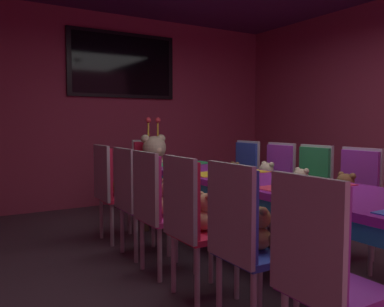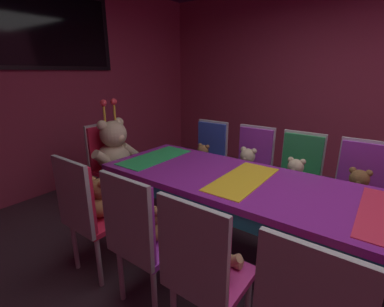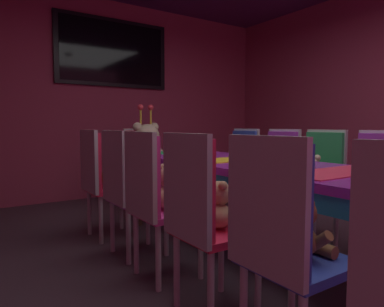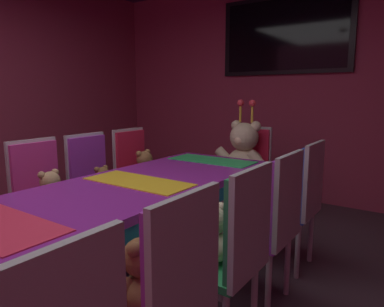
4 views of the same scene
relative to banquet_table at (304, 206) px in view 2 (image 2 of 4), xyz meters
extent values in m
plane|color=#3F2D38|center=(0.00, 0.00, -0.66)|extent=(7.90, 7.90, 0.00)
cube|color=#99334C|center=(0.00, 3.20, 0.74)|extent=(5.20, 0.12, 2.80)
cube|color=#99334C|center=(2.60, 0.00, 0.74)|extent=(0.12, 6.40, 2.80)
cube|color=purple|center=(0.00, 0.00, 0.06)|extent=(0.90, 3.37, 0.05)
cube|color=teal|center=(0.00, 0.00, -0.02)|extent=(0.88, 3.30, 0.10)
cylinder|color=#4C3826|center=(0.38, 1.52, -0.31)|extent=(0.07, 0.07, 0.69)
cylinder|color=#4C3826|center=(-0.38, 1.52, -0.31)|extent=(0.07, 0.07, 0.69)
cube|color=yellow|center=(0.00, 0.48, 0.09)|extent=(0.77, 0.32, 0.01)
cube|color=green|center=(0.00, 1.43, 0.09)|extent=(0.77, 0.32, 0.01)
cube|color=red|center=(-0.92, -0.25, 0.05)|extent=(0.05, 0.38, 0.50)
sphere|color=tan|center=(-0.73, -0.25, 0.00)|extent=(0.13, 0.13, 0.13)
sphere|color=tan|center=(-0.68, -0.25, -0.01)|extent=(0.05, 0.05, 0.05)
sphere|color=tan|center=(-0.74, -0.20, 0.05)|extent=(0.05, 0.05, 0.05)
sphere|color=tan|center=(-0.74, -0.30, 0.05)|extent=(0.05, 0.05, 0.05)
cylinder|color=tan|center=(-0.71, -0.17, -0.11)|extent=(0.05, 0.12, 0.11)
cylinder|color=tan|center=(-0.63, -0.20, -0.17)|extent=(0.06, 0.13, 0.06)
cylinder|color=tan|center=(-0.63, -0.29, -0.17)|extent=(0.06, 0.13, 0.06)
cube|color=#CC338C|center=(-0.74, 0.29, -0.22)|extent=(0.40, 0.40, 0.04)
cube|color=#CC338C|center=(-0.92, 0.29, 0.05)|extent=(0.05, 0.38, 0.50)
cube|color=#B2B2B7|center=(-0.95, 0.29, 0.05)|extent=(0.03, 0.41, 0.55)
cylinder|color=#B2B2B7|center=(-0.58, 0.45, -0.45)|extent=(0.04, 0.04, 0.42)
cylinder|color=#B2B2B7|center=(-0.58, 0.13, -0.45)|extent=(0.04, 0.04, 0.42)
ellipsoid|color=tan|center=(-0.74, 0.29, -0.11)|extent=(0.19, 0.19, 0.15)
sphere|color=tan|center=(-0.73, 0.29, 0.02)|extent=(0.15, 0.15, 0.15)
sphere|color=tan|center=(-0.68, 0.29, 0.01)|extent=(0.06, 0.06, 0.06)
sphere|color=tan|center=(-0.74, 0.34, 0.08)|extent=(0.06, 0.06, 0.06)
sphere|color=tan|center=(-0.74, 0.23, 0.08)|extent=(0.06, 0.06, 0.06)
cylinder|color=tan|center=(-0.71, 0.38, -0.10)|extent=(0.05, 0.13, 0.13)
cylinder|color=tan|center=(-0.71, 0.19, -0.10)|extent=(0.05, 0.13, 0.13)
cylinder|color=tan|center=(-0.62, 0.34, -0.16)|extent=(0.06, 0.14, 0.06)
cylinder|color=tan|center=(-0.62, 0.24, -0.16)|extent=(0.06, 0.14, 0.06)
cube|color=purple|center=(-0.73, 0.78, -0.22)|extent=(0.40, 0.40, 0.04)
cube|color=purple|center=(-0.91, 0.78, 0.05)|extent=(0.05, 0.38, 0.50)
cube|color=#B2B2B7|center=(-0.93, 0.78, 0.05)|extent=(0.03, 0.41, 0.55)
cylinder|color=#B2B2B7|center=(-0.57, 0.94, -0.45)|extent=(0.04, 0.04, 0.42)
cylinder|color=#B2B2B7|center=(-0.57, 0.62, -0.45)|extent=(0.04, 0.04, 0.42)
cylinder|color=#B2B2B7|center=(-0.89, 0.94, -0.45)|extent=(0.04, 0.04, 0.42)
cylinder|color=#B2B2B7|center=(-0.89, 0.62, -0.45)|extent=(0.04, 0.04, 0.42)
ellipsoid|color=brown|center=(-0.73, 0.78, -0.13)|extent=(0.16, 0.16, 0.13)
sphere|color=brown|center=(-0.71, 0.78, -0.01)|extent=(0.13, 0.13, 0.13)
sphere|color=#99663C|center=(-0.67, 0.78, -0.02)|extent=(0.05, 0.05, 0.05)
sphere|color=brown|center=(-0.73, 0.83, 0.04)|extent=(0.05, 0.05, 0.05)
sphere|color=brown|center=(-0.73, 0.73, 0.04)|extent=(0.05, 0.05, 0.05)
cylinder|color=brown|center=(-0.69, 0.86, -0.11)|extent=(0.04, 0.11, 0.11)
cylinder|color=brown|center=(-0.69, 0.70, -0.11)|extent=(0.04, 0.11, 0.11)
cylinder|color=brown|center=(-0.62, 0.82, -0.17)|extent=(0.05, 0.12, 0.05)
cylinder|color=brown|center=(-0.62, 0.74, -0.17)|extent=(0.05, 0.12, 0.05)
cube|color=red|center=(-0.74, 1.33, -0.22)|extent=(0.40, 0.40, 0.04)
cube|color=red|center=(-0.92, 1.33, 0.05)|extent=(0.05, 0.38, 0.50)
cube|color=#B2B2B7|center=(-0.94, 1.33, 0.05)|extent=(0.03, 0.41, 0.55)
cylinder|color=#B2B2B7|center=(-0.58, 1.49, -0.45)|extent=(0.04, 0.04, 0.42)
cylinder|color=#B2B2B7|center=(-0.58, 1.17, -0.45)|extent=(0.04, 0.04, 0.42)
cylinder|color=#B2B2B7|center=(-0.90, 1.49, -0.45)|extent=(0.04, 0.04, 0.42)
cylinder|color=#B2B2B7|center=(-0.90, 1.17, -0.45)|extent=(0.04, 0.04, 0.42)
ellipsoid|color=olive|center=(-0.74, 1.33, -0.11)|extent=(0.20, 0.20, 0.16)
sphere|color=olive|center=(-0.72, 1.33, 0.04)|extent=(0.16, 0.16, 0.16)
sphere|color=#AE7747|center=(-0.67, 1.33, 0.02)|extent=(0.06, 0.06, 0.06)
sphere|color=olive|center=(-0.74, 1.39, 0.10)|extent=(0.06, 0.06, 0.06)
sphere|color=olive|center=(-0.74, 1.27, 0.10)|extent=(0.06, 0.06, 0.06)
cylinder|color=olive|center=(-0.70, 1.43, -0.09)|extent=(0.06, 0.14, 0.13)
cylinder|color=olive|center=(-0.70, 1.23, -0.09)|extent=(0.06, 0.14, 0.13)
cylinder|color=olive|center=(-0.61, 1.39, -0.16)|extent=(0.07, 0.15, 0.07)
cylinder|color=olive|center=(-0.61, 1.28, -0.16)|extent=(0.07, 0.15, 0.07)
cube|color=purple|center=(0.73, -0.26, -0.22)|extent=(0.40, 0.40, 0.04)
cube|color=purple|center=(0.91, -0.26, 0.05)|extent=(0.05, 0.38, 0.50)
cube|color=#B2B2B7|center=(0.93, -0.26, 0.05)|extent=(0.03, 0.41, 0.55)
cylinder|color=#B2B2B7|center=(0.89, -0.10, -0.45)|extent=(0.04, 0.04, 0.42)
cylinder|color=#B2B2B7|center=(0.89, -0.42, -0.45)|extent=(0.04, 0.04, 0.42)
cylinder|color=#B2B2B7|center=(0.57, -0.10, -0.45)|extent=(0.04, 0.04, 0.42)
cylinder|color=#B2B2B7|center=(0.57, -0.42, -0.45)|extent=(0.04, 0.04, 0.42)
ellipsoid|color=brown|center=(0.73, -0.26, -0.11)|extent=(0.20, 0.20, 0.16)
sphere|color=brown|center=(0.71, -0.26, 0.03)|extent=(0.16, 0.16, 0.16)
sphere|color=#99663C|center=(0.66, -0.26, 0.02)|extent=(0.06, 0.06, 0.06)
sphere|color=brown|center=(0.73, -0.32, 0.09)|extent=(0.06, 0.06, 0.06)
sphere|color=brown|center=(0.73, -0.20, 0.09)|extent=(0.06, 0.06, 0.06)
cylinder|color=brown|center=(0.69, -0.36, -0.10)|extent=(0.05, 0.14, 0.13)
cylinder|color=brown|center=(0.69, -0.16, -0.10)|extent=(0.05, 0.14, 0.13)
cylinder|color=brown|center=(0.60, -0.31, -0.16)|extent=(0.07, 0.15, 0.07)
cylinder|color=brown|center=(0.60, -0.21, -0.16)|extent=(0.07, 0.15, 0.07)
cube|color=#268C4C|center=(0.74, 0.27, -0.22)|extent=(0.40, 0.40, 0.04)
cube|color=#268C4C|center=(0.92, 0.27, 0.05)|extent=(0.05, 0.38, 0.50)
cube|color=#B2B2B7|center=(0.94, 0.27, 0.05)|extent=(0.03, 0.41, 0.55)
cylinder|color=#B2B2B7|center=(0.90, 0.43, -0.45)|extent=(0.04, 0.04, 0.42)
cylinder|color=#B2B2B7|center=(0.90, 0.11, -0.45)|extent=(0.04, 0.04, 0.42)
cylinder|color=#B2B2B7|center=(0.58, 0.43, -0.45)|extent=(0.04, 0.04, 0.42)
cylinder|color=#B2B2B7|center=(0.58, 0.11, -0.45)|extent=(0.04, 0.04, 0.42)
ellipsoid|color=beige|center=(0.74, 0.27, -0.11)|extent=(0.19, 0.19, 0.15)
sphere|color=beige|center=(0.72, 0.27, 0.02)|extent=(0.15, 0.15, 0.15)
sphere|color=#FDDCAD|center=(0.67, 0.27, 0.01)|extent=(0.06, 0.06, 0.06)
sphere|color=beige|center=(0.74, 0.21, 0.08)|extent=(0.06, 0.06, 0.06)
sphere|color=beige|center=(0.74, 0.32, 0.08)|extent=(0.06, 0.06, 0.06)
cylinder|color=beige|center=(0.70, 0.17, -0.10)|extent=(0.05, 0.13, 0.13)
cylinder|color=beige|center=(0.70, 0.36, -0.10)|extent=(0.05, 0.13, 0.13)
cylinder|color=beige|center=(0.61, 0.22, -0.16)|extent=(0.06, 0.14, 0.06)
cylinder|color=beige|center=(0.61, 0.32, -0.16)|extent=(0.06, 0.14, 0.06)
cube|color=purple|center=(0.74, 0.77, -0.22)|extent=(0.40, 0.40, 0.04)
cube|color=purple|center=(0.92, 0.77, 0.05)|extent=(0.05, 0.38, 0.50)
cube|color=#B2B2B7|center=(0.94, 0.77, 0.05)|extent=(0.03, 0.41, 0.55)
cylinder|color=#B2B2B7|center=(0.90, 0.93, -0.45)|extent=(0.04, 0.04, 0.42)
cylinder|color=#B2B2B7|center=(0.90, 0.61, -0.45)|extent=(0.04, 0.04, 0.42)
cylinder|color=#B2B2B7|center=(0.58, 0.93, -0.45)|extent=(0.04, 0.04, 0.42)
cylinder|color=#B2B2B7|center=(0.58, 0.61, -0.45)|extent=(0.04, 0.04, 0.42)
ellipsoid|color=beige|center=(0.74, 0.77, -0.11)|extent=(0.20, 0.20, 0.16)
sphere|color=beige|center=(0.72, 0.77, 0.04)|extent=(0.16, 0.16, 0.16)
sphere|color=#FDDCAD|center=(0.67, 0.77, 0.02)|extent=(0.06, 0.06, 0.06)
sphere|color=beige|center=(0.74, 0.71, 0.10)|extent=(0.06, 0.06, 0.06)
sphere|color=beige|center=(0.74, 0.83, 0.10)|extent=(0.06, 0.06, 0.06)
cylinder|color=beige|center=(0.70, 0.67, -0.09)|extent=(0.06, 0.14, 0.13)
cylinder|color=beige|center=(0.70, 0.87, -0.09)|extent=(0.06, 0.14, 0.13)
cylinder|color=beige|center=(0.61, 0.72, -0.16)|extent=(0.07, 0.15, 0.07)
cylinder|color=beige|center=(0.61, 0.83, -0.16)|extent=(0.07, 0.15, 0.07)
cube|color=#2D47B2|center=(0.73, 1.34, -0.22)|extent=(0.40, 0.40, 0.04)
cube|color=#2D47B2|center=(0.91, 1.34, 0.05)|extent=(0.05, 0.38, 0.50)
cube|color=#B2B2B7|center=(0.93, 1.34, 0.05)|extent=(0.03, 0.41, 0.55)
cylinder|color=#B2B2B7|center=(0.89, 1.50, -0.45)|extent=(0.04, 0.04, 0.42)
cylinder|color=#B2B2B7|center=(0.89, 1.18, -0.45)|extent=(0.04, 0.04, 0.42)
cylinder|color=#B2B2B7|center=(0.57, 1.50, -0.45)|extent=(0.04, 0.04, 0.42)
cylinder|color=#B2B2B7|center=(0.57, 1.18, -0.45)|extent=(0.04, 0.04, 0.42)
ellipsoid|color=olive|center=(0.73, 1.34, -0.12)|extent=(0.17, 0.17, 0.14)
sphere|color=olive|center=(0.71, 1.34, 0.00)|extent=(0.14, 0.14, 0.14)
sphere|color=#AE7747|center=(0.67, 1.34, -0.01)|extent=(0.05, 0.05, 0.05)
sphere|color=olive|center=(0.73, 1.29, 0.05)|extent=(0.05, 0.05, 0.05)
sphere|color=olive|center=(0.73, 1.39, 0.05)|extent=(0.05, 0.05, 0.05)
cylinder|color=olive|center=(0.69, 1.26, -0.11)|extent=(0.05, 0.12, 0.11)
cylinder|color=olive|center=(0.69, 1.43, -0.11)|extent=(0.05, 0.12, 0.11)
cylinder|color=olive|center=(0.62, 1.30, -0.17)|extent=(0.06, 0.13, 0.06)
cylinder|color=olive|center=(0.62, 1.39, -0.17)|extent=(0.06, 0.13, 0.06)
cube|color=red|center=(0.00, 2.10, -0.22)|extent=(0.40, 0.40, 0.04)
cube|color=red|center=(0.00, 2.28, 0.05)|extent=(0.38, 0.05, 0.50)
cube|color=#B2B2B7|center=(0.00, 2.31, 0.05)|extent=(0.41, 0.03, 0.55)
cylinder|color=#B2B2B7|center=(0.16, 2.26, -0.45)|extent=(0.04, 0.04, 0.42)
cylinder|color=#B2B2B7|center=(0.16, 1.94, -0.45)|extent=(0.04, 0.04, 0.42)
cylinder|color=#B2B2B7|center=(-0.16, 2.26, -0.45)|extent=(0.04, 0.04, 0.42)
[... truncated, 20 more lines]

